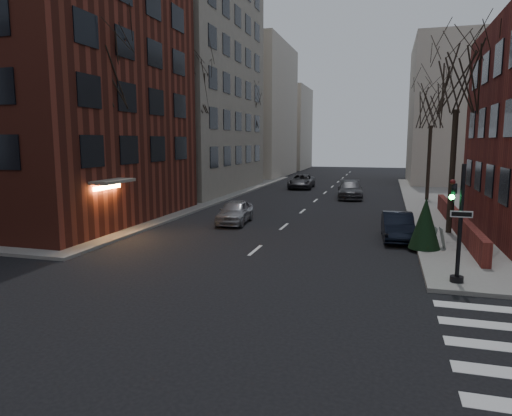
{
  "coord_description": "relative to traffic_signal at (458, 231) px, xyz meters",
  "views": [
    {
      "loc": [
        5.56,
        -7.26,
        4.9
      ],
      "look_at": [
        0.16,
        11.59,
        2.0
      ],
      "focal_mm": 32.0,
      "sensor_mm": 36.0,
      "label": 1
    }
  ],
  "objects": [
    {
      "name": "building_distant_ra",
      "position": [
        7.06,
        41.01,
        6.09
      ],
      "size": [
        14.0,
        14.0,
        16.0
      ],
      "primitive_type": "cube",
      "color": "#BDB19F",
      "rests_on": "ground"
    },
    {
      "name": "parked_sedan",
      "position": [
        -1.74,
        7.12,
        -1.23
      ],
      "size": [
        1.67,
        4.18,
        1.35
      ],
      "primitive_type": "imported",
      "rotation": [
        0.0,
        0.0,
        0.06
      ],
      "color": "black",
      "rests_on": "ground"
    },
    {
      "name": "tree_left_c",
      "position": [
        -16.74,
        31.01,
        6.12
      ],
      "size": [
        3.96,
        3.96,
        9.72
      ],
      "color": "#2D231C",
      "rests_on": "sidewalk_far_left"
    },
    {
      "name": "tree_right_a",
      "position": [
        0.86,
        9.01,
        6.12
      ],
      "size": [
        3.96,
        3.96,
        9.72
      ],
      "color": "#2D231C",
      "rests_on": "sidewalk_far_right"
    },
    {
      "name": "tree_left_a",
      "position": [
        -16.74,
        5.01,
        6.56
      ],
      "size": [
        4.18,
        4.18,
        10.26
      ],
      "color": "#2D231C",
      "rests_on": "sidewalk_far_left"
    },
    {
      "name": "traffic_signal",
      "position": [
        0.0,
        0.0,
        0.0
      ],
      "size": [
        0.76,
        0.44,
        4.0
      ],
      "color": "black",
      "rests_on": "sidewalk_far_right"
    },
    {
      "name": "sandwich_board",
      "position": [
        -0.05,
        5.11,
        -1.29
      ],
      "size": [
        0.5,
        0.64,
        0.94
      ],
      "primitive_type": "cube",
      "rotation": [
        0.0,
        0.0,
        0.15
      ],
      "color": "silver",
      "rests_on": "sidewalk_far_right"
    },
    {
      "name": "tree_right_b",
      "position": [
        0.86,
        23.01,
        5.68
      ],
      "size": [
        3.74,
        3.74,
        9.18
      ],
      "color": "#2D231C",
      "rests_on": "sidewalk_far_right"
    },
    {
      "name": "car_lane_silver",
      "position": [
        -11.0,
        9.26,
        -1.21
      ],
      "size": [
        1.94,
        4.18,
        1.39
      ],
      "primitive_type": "imported",
      "rotation": [
        0.0,
        0.0,
        0.07
      ],
      "color": "#A6A6AC",
      "rests_on": "ground"
    },
    {
      "name": "evergreen_shrub",
      "position": [
        -0.64,
        4.89,
        -0.61
      ],
      "size": [
        1.57,
        1.57,
        2.29
      ],
      "primitive_type": "cone",
      "rotation": [
        0.0,
        0.0,
        -0.16
      ],
      "color": "black",
      "rests_on": "sidewalk_far_right"
    },
    {
      "name": "building_left_brick",
      "position": [
        -23.44,
        7.51,
        7.09
      ],
      "size": [
        15.0,
        15.0,
        18.0
      ],
      "primitive_type": "cube",
      "color": "maroon",
      "rests_on": "ground"
    },
    {
      "name": "ground",
      "position": [
        -7.94,
        -8.99,
        -1.91
      ],
      "size": [
        160.0,
        160.0,
        0.0
      ],
      "primitive_type": "plane",
      "color": "black",
      "rests_on": "ground"
    },
    {
      "name": "streetlamp_near",
      "position": [
        -16.14,
        13.01,
        2.33
      ],
      "size": [
        0.36,
        0.36,
        6.28
      ],
      "color": "black",
      "rests_on": "sidewalk_far_left"
    },
    {
      "name": "building_left_tan",
      "position": [
        -24.94,
        25.01,
        12.09
      ],
      "size": [
        18.0,
        18.0,
        28.0
      ],
      "primitive_type": "cube",
      "color": "gray",
      "rests_on": "ground"
    },
    {
      "name": "sidewalk_far_left",
      "position": [
        -36.94,
        21.01,
        -1.83
      ],
      "size": [
        44.0,
        44.0,
        0.15
      ],
      "primitive_type": "cube",
      "color": "gray",
      "rests_on": "ground"
    },
    {
      "name": "car_lane_far",
      "position": [
        -10.84,
        30.4,
        -1.19
      ],
      "size": [
        2.63,
        5.27,
        1.44
      ],
      "primitive_type": "imported",
      "rotation": [
        0.0,
        0.0,
        0.05
      ],
      "color": "#3B3B40",
      "rests_on": "ground"
    },
    {
      "name": "streetlamp_far",
      "position": [
        -16.14,
        33.01,
        2.33
      ],
      "size": [
        0.36,
        0.36,
        6.28
      ],
      "color": "black",
      "rests_on": "sidewalk_far_left"
    },
    {
      "name": "building_distant_la",
      "position": [
        -22.94,
        46.01,
        7.09
      ],
      "size": [
        14.0,
        16.0,
        18.0
      ],
      "primitive_type": "cube",
      "color": "#BDB19F",
      "rests_on": "ground"
    },
    {
      "name": "building_distant_lb",
      "position": [
        -20.94,
        63.01,
        5.09
      ],
      "size": [
        10.0,
        12.0,
        14.0
      ],
      "primitive_type": "cube",
      "color": "#BDB19F",
      "rests_on": "ground"
    },
    {
      "name": "tree_left_b",
      "position": [
        -16.74,
        17.01,
        7.0
      ],
      "size": [
        4.4,
        4.4,
        10.8
      ],
      "color": "#2D231C",
      "rests_on": "sidewalk_far_left"
    },
    {
      "name": "low_wall_right",
      "position": [
        1.36,
        10.01,
        -1.26
      ],
      "size": [
        0.35,
        16.0,
        1.0
      ],
      "primitive_type": "cube",
      "color": "maroon",
      "rests_on": "sidewalk_far_right"
    },
    {
      "name": "car_lane_gray",
      "position": [
        -5.32,
        23.29,
        -1.17
      ],
      "size": [
        2.54,
        5.25,
        1.47
      ],
      "primitive_type": "imported",
      "rotation": [
        0.0,
        0.0,
        0.1
      ],
      "color": "#3F4044",
      "rests_on": "ground"
    }
  ]
}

